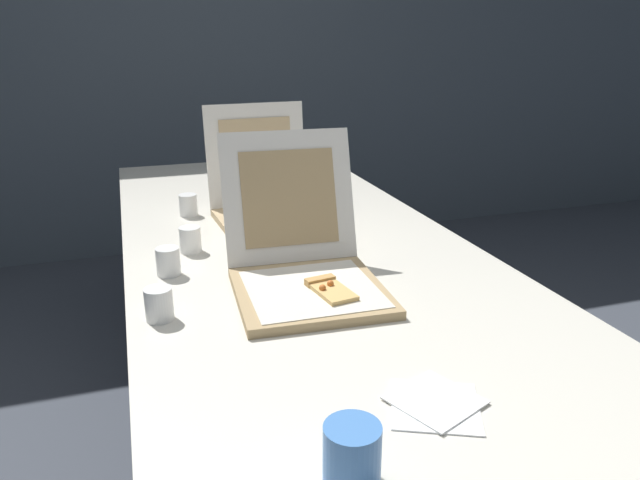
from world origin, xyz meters
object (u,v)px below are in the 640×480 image
at_px(cup_white_near_center, 168,261).
at_px(cup_white_mid, 190,240).
at_px(cup_white_far, 188,205).
at_px(cup_printed_front, 352,456).
at_px(cup_white_near_left, 159,304).
at_px(pizza_box_middle, 270,205).
at_px(table, 295,253).
at_px(pizza_box_front, 306,269).
at_px(napkin_pile, 436,403).

relative_size(cup_white_near_center, cup_white_mid, 1.00).
distance_m(cup_white_far, cup_printed_front, 1.35).
relative_size(cup_white_mid, cup_white_near_left, 1.00).
height_order(pizza_box_middle, cup_white_far, pizza_box_middle).
xyz_separation_m(table, cup_white_near_left, (-0.42, -0.40, 0.08)).
distance_m(pizza_box_front, pizza_box_middle, 0.56).
height_order(cup_white_near_center, cup_white_mid, same).
relative_size(pizza_box_middle, napkin_pile, 2.07).
bearing_deg(cup_white_mid, cup_white_far, 84.51).
xyz_separation_m(pizza_box_front, cup_white_near_left, (-0.35, -0.06, -0.01)).
xyz_separation_m(cup_white_far, cup_printed_front, (0.07, -1.35, 0.01)).
distance_m(table, cup_printed_front, 1.02).
relative_size(pizza_box_front, pizza_box_middle, 1.19).
height_order(pizza_box_middle, cup_white_mid, pizza_box_middle).
bearing_deg(pizza_box_front, cup_white_near_left, -166.99).
bearing_deg(cup_white_far, cup_white_mid, -95.49).
xyz_separation_m(pizza_box_front, pizza_box_middle, (0.05, 0.56, 0.00)).
bearing_deg(cup_printed_front, pizza_box_middle, 81.51).
relative_size(table, pizza_box_middle, 6.07).
distance_m(pizza_box_middle, cup_white_far, 0.29).
xyz_separation_m(pizza_box_front, napkin_pile, (0.07, -0.52, -0.05)).
bearing_deg(cup_white_far, table, -53.20).
bearing_deg(pizza_box_front, napkin_pile, -79.17).
relative_size(pizza_box_front, cup_white_far, 6.52).
height_order(pizza_box_middle, cup_white_near_left, pizza_box_middle).
relative_size(pizza_box_front, cup_printed_front, 5.12).
distance_m(pizza_box_middle, cup_white_near_center, 0.51).
distance_m(cup_white_near_center, napkin_pile, 0.81).
height_order(cup_white_far, cup_printed_front, cup_printed_front).
relative_size(pizza_box_middle, cup_white_near_left, 5.49).
height_order(cup_white_near_center, cup_printed_front, cup_printed_front).
bearing_deg(pizza_box_front, cup_printed_front, -97.98).
relative_size(cup_white_far, napkin_pile, 0.38).
bearing_deg(cup_white_near_left, napkin_pile, -48.28).
distance_m(cup_white_mid, cup_white_far, 0.36).
relative_size(cup_white_near_center, cup_white_far, 1.00).
xyz_separation_m(cup_white_near_center, cup_printed_front, (0.17, -0.84, 0.01)).
bearing_deg(table, cup_white_mid, 179.87).
xyz_separation_m(cup_white_near_center, napkin_pile, (0.37, -0.71, -0.03)).
distance_m(pizza_box_front, cup_white_mid, 0.42).
relative_size(table, cup_white_far, 33.31).
bearing_deg(table, cup_white_near_center, -157.91).
distance_m(cup_white_mid, cup_white_near_left, 0.42).
height_order(pizza_box_front, napkin_pile, pizza_box_front).
relative_size(table, cup_white_near_center, 33.31).
bearing_deg(cup_printed_front, table, 78.54).
xyz_separation_m(pizza_box_front, cup_white_mid, (-0.23, 0.34, -0.01)).
xyz_separation_m(pizza_box_middle, cup_white_far, (-0.25, 0.15, -0.02)).
distance_m(pizza_box_middle, napkin_pile, 1.08).
relative_size(cup_white_near_center, cup_printed_front, 0.79).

